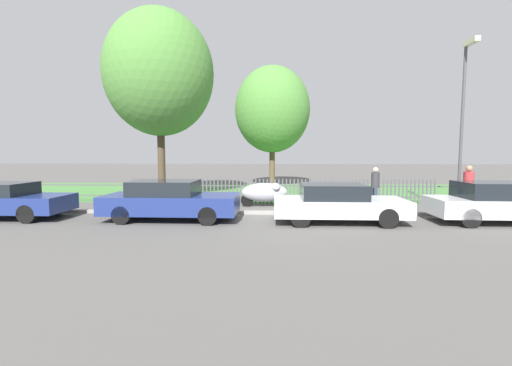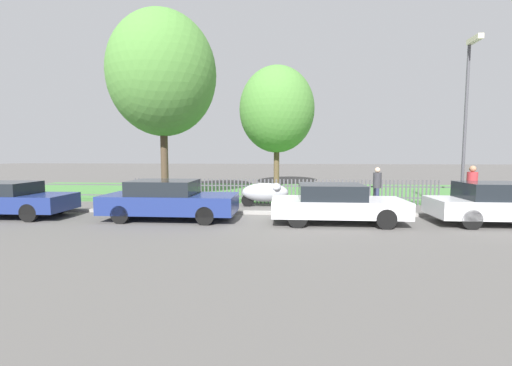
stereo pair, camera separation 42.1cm
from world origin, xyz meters
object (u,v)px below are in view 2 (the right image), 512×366
(street_lamp, at_px, (467,108))
(parked_car_red_compact, at_px, (501,204))
(tree_behind_motorcycle, at_px, (277,110))
(pedestrian_by_lamp, at_px, (377,185))
(parked_car_silver_hatchback, at_px, (7,199))
(parked_car_navy_estate, at_px, (335,203))
(tree_nearest_kerb, at_px, (162,74))
(pedestrian_near_fence, at_px, (472,187))
(covered_motorcycle, at_px, (266,192))
(parked_car_black_saloon, at_px, (169,200))

(street_lamp, bearing_deg, parked_car_red_compact, -82.86)
(tree_behind_motorcycle, bearing_deg, pedestrian_by_lamp, -62.73)
(parked_car_silver_hatchback, distance_m, pedestrian_by_lamp, 14.22)
(parked_car_navy_estate, height_order, tree_nearest_kerb, tree_nearest_kerb)
(parked_car_navy_estate, height_order, parked_car_red_compact, parked_car_red_compact)
(tree_nearest_kerb, bearing_deg, pedestrian_near_fence, -14.96)
(parked_car_navy_estate, height_order, covered_motorcycle, parked_car_navy_estate)
(street_lamp, bearing_deg, pedestrian_by_lamp, 151.60)
(covered_motorcycle, height_order, pedestrian_near_fence, pedestrian_near_fence)
(parked_car_red_compact, height_order, covered_motorcycle, parked_car_red_compact)
(pedestrian_near_fence, bearing_deg, street_lamp, 146.79)
(covered_motorcycle, xyz_separation_m, pedestrian_by_lamp, (4.68, 0.15, 0.33))
(parked_car_silver_hatchback, distance_m, tree_behind_motorcycle, 15.81)
(street_lamp, bearing_deg, tree_nearest_kerb, 164.03)
(parked_car_navy_estate, relative_size, covered_motorcycle, 2.09)
(pedestrian_near_fence, xyz_separation_m, pedestrian_by_lamp, (-3.12, 1.34, -0.08))
(tree_nearest_kerb, relative_size, street_lamp, 1.45)
(tree_behind_motorcycle, bearing_deg, pedestrian_near_fence, -52.72)
(parked_car_black_saloon, distance_m, covered_motorcycle, 4.50)
(parked_car_silver_hatchback, bearing_deg, tree_nearest_kerb, 54.32)
(parked_car_navy_estate, height_order, tree_behind_motorcycle, tree_behind_motorcycle)
(parked_car_navy_estate, bearing_deg, parked_car_black_saloon, 178.35)
(tree_behind_motorcycle, bearing_deg, parked_car_silver_hatchback, -128.47)
(covered_motorcycle, relative_size, pedestrian_near_fence, 1.12)
(parked_car_red_compact, xyz_separation_m, pedestrian_near_fence, (0.15, 2.00, 0.34))
(parked_car_navy_estate, xyz_separation_m, tree_behind_motorcycle, (-2.15, 11.99, 4.53))
(parked_car_black_saloon, height_order, covered_motorcycle, parked_car_black_saloon)
(parked_car_silver_hatchback, height_order, pedestrian_by_lamp, pedestrian_by_lamp)
(parked_car_silver_hatchback, relative_size, tree_nearest_kerb, 0.47)
(pedestrian_near_fence, bearing_deg, parked_car_black_saloon, 136.48)
(parked_car_navy_estate, xyz_separation_m, tree_nearest_kerb, (-7.70, 5.60, 5.52))
(parked_car_black_saloon, bearing_deg, parked_car_silver_hatchback, -179.29)
(tree_nearest_kerb, xyz_separation_m, pedestrian_near_fence, (13.07, -3.49, -5.14))
(tree_nearest_kerb, relative_size, pedestrian_near_fence, 5.05)
(tree_behind_motorcycle, relative_size, street_lamp, 1.27)
(tree_behind_motorcycle, xyz_separation_m, pedestrian_by_lamp, (4.40, -8.54, -4.24))
(parked_car_silver_hatchback, distance_m, covered_motorcycle, 9.68)
(parked_car_red_compact, bearing_deg, pedestrian_near_fence, 86.21)
(parked_car_black_saloon, bearing_deg, covered_motorcycle, 44.53)
(pedestrian_by_lamp, bearing_deg, covered_motorcycle, 96.74)
(parked_car_red_compact, height_order, pedestrian_near_fence, pedestrian_near_fence)
(parked_car_red_compact, distance_m, pedestrian_near_fence, 2.04)
(street_lamp, bearing_deg, tree_behind_motorcycle, 125.48)
(tree_nearest_kerb, distance_m, street_lamp, 13.38)
(tree_nearest_kerb, height_order, pedestrian_near_fence, tree_nearest_kerb)
(parked_car_silver_hatchback, bearing_deg, tree_behind_motorcycle, 51.20)
(pedestrian_by_lamp, bearing_deg, parked_car_navy_estate, 151.71)
(pedestrian_near_fence, height_order, pedestrian_by_lamp, pedestrian_near_fence)
(parked_car_red_compact, bearing_deg, parked_car_silver_hatchback, -179.71)
(covered_motorcycle, bearing_deg, parked_car_navy_estate, -57.78)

